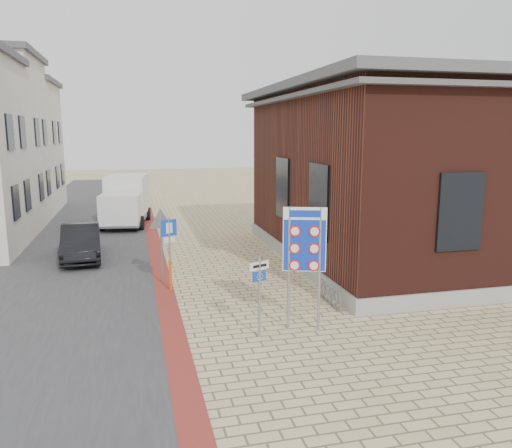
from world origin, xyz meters
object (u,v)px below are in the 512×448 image
parking_sign (169,242)px  border_sign (305,242)px  sedan (81,242)px  bollard (170,276)px  essen_sign (259,285)px  box_truck (126,200)px

parking_sign → border_sign: bearing=-75.9°
sedan → bollard: bearing=-62.2°
border_sign → essen_sign: border_sign is taller
box_truck → bollard: box_truck is taller
essen_sign → parking_sign: parking_sign is taller
bollard → border_sign: bearing=-52.5°
box_truck → border_sign: (4.49, -16.32, 0.92)m
essen_sign → parking_sign: 4.60m
bollard → box_truck: bearing=96.6°
parking_sign → bollard: (-0.00, -0.01, -1.12)m
essen_sign → bollard: size_ratio=2.05×
border_sign → bollard: size_ratio=3.19×
box_truck → parking_sign: (1.43, -12.32, 0.24)m
sedan → bollard: (3.14, -5.01, -0.19)m
sedan → border_sign: 11.04m
border_sign → essen_sign: size_ratio=1.56×
box_truck → border_sign: border_sign is taller
sedan → border_sign: bearing=-59.7°
bollard → sedan: bearing=122.1°
border_sign → parking_sign: size_ratio=1.33×
sedan → essen_sign: (4.99, -9.19, 0.63)m
border_sign → sedan: bearing=142.6°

